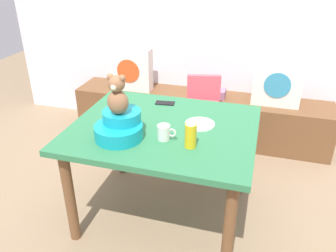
{
  "coord_description": "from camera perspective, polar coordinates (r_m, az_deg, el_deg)",
  "views": [
    {
      "loc": [
        0.59,
        -1.94,
        1.79
      ],
      "look_at": [
        0.0,
        0.1,
        0.69
      ],
      "focal_mm": 36.72,
      "sensor_mm": 36.0,
      "label": 1
    }
  ],
  "objects": [
    {
      "name": "teddy_bear",
      "position": [
        2.06,
        -8.4,
        5.01
      ],
      "size": [
        0.13,
        0.12,
        0.25
      ],
      "color": "#8E5F40",
      "rests_on": "infant_seat_teal"
    },
    {
      "name": "highchair",
      "position": [
        3.08,
        5.9,
        2.88
      ],
      "size": [
        0.39,
        0.5,
        0.79
      ],
      "color": "#D84C59",
      "rests_on": "ground_plane"
    },
    {
      "name": "pillow_floral_left",
      "position": [
        3.62,
        -6.21,
        9.38
      ],
      "size": [
        0.44,
        0.15,
        0.44
      ],
      "color": "white",
      "rests_on": "window_bench"
    },
    {
      "name": "ground_plane",
      "position": [
        2.71,
        -0.61,
        -14.03
      ],
      "size": [
        8.0,
        8.0,
        0.0
      ],
      "primitive_type": "plane",
      "color": "#8C7256"
    },
    {
      "name": "ketchup_bottle",
      "position": [
        2.01,
        3.78,
        -1.31
      ],
      "size": [
        0.07,
        0.07,
        0.18
      ],
      "color": "gold",
      "rests_on": "dining_table"
    },
    {
      "name": "dining_table",
      "position": [
        2.33,
        -0.69,
        -2.19
      ],
      "size": [
        1.22,
        1.02,
        0.74
      ],
      "color": "#2D7247",
      "rests_on": "ground_plane"
    },
    {
      "name": "infant_seat_teal",
      "position": [
        2.15,
        -8.02,
        -0.08
      ],
      "size": [
        0.3,
        0.33,
        0.16
      ],
      "color": "#1298AC",
      "rests_on": "dining_table"
    },
    {
      "name": "back_wall",
      "position": [
        3.55,
        6.85,
        19.3
      ],
      "size": [
        4.4,
        0.1,
        2.6
      ],
      "primitive_type": "cube",
      "color": "silver",
      "rests_on": "ground_plane"
    },
    {
      "name": "book_stack",
      "position": [
        3.48,
        7.86,
        5.39
      ],
      "size": [
        0.2,
        0.14,
        0.08
      ],
      "primitive_type": "cube",
      "color": "gray",
      "rests_on": "window_bench"
    },
    {
      "name": "coffee_mug",
      "position": [
        2.11,
        -0.63,
        -1.06
      ],
      "size": [
        0.12,
        0.08,
        0.09
      ],
      "color": "silver",
      "rests_on": "dining_table"
    },
    {
      "name": "pillow_floral_right",
      "position": [
        3.37,
        17.7,
        6.83
      ],
      "size": [
        0.44,
        0.15,
        0.44
      ],
      "color": "white",
      "rests_on": "window_bench"
    },
    {
      "name": "cell_phone",
      "position": [
        2.62,
        -0.49,
        3.83
      ],
      "size": [
        0.15,
        0.09,
        0.01
      ],
      "primitive_type": "cube",
      "rotation": [
        0.0,
        0.0,
        1.69
      ],
      "color": "black",
      "rests_on": "dining_table"
    },
    {
      "name": "window_bench",
      "position": [
        3.61,
        5.16,
        1.67
      ],
      "size": [
        2.6,
        0.44,
        0.46
      ],
      "primitive_type": "cube",
      "color": "brown",
      "rests_on": "ground_plane"
    },
    {
      "name": "dinner_plate_near",
      "position": [
        2.31,
        5.31,
        0.31
      ],
      "size": [
        0.2,
        0.2,
        0.01
      ],
      "primitive_type": "cylinder",
      "color": "white",
      "rests_on": "dining_table"
    }
  ]
}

